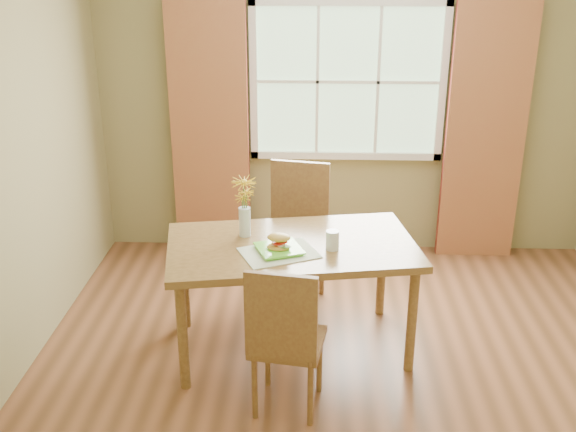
% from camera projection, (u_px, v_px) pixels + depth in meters
% --- Properties ---
extents(room, '(4.24, 3.84, 2.74)m').
position_uv_depth(room, '(361.00, 168.00, 3.88)').
color(room, brown).
rests_on(room, ground).
extents(window, '(1.62, 0.06, 1.32)m').
position_uv_depth(window, '(348.00, 82.00, 5.56)').
color(window, '#96BD8F').
rests_on(window, room).
extents(curtain_left, '(0.65, 0.08, 2.20)m').
position_uv_depth(curtain_left, '(210.00, 130.00, 5.67)').
color(curtain_left, maroon).
rests_on(curtain_left, room).
extents(curtain_right, '(0.65, 0.08, 2.20)m').
position_uv_depth(curtain_right, '(485.00, 133.00, 5.58)').
color(curtain_right, maroon).
rests_on(curtain_right, room).
extents(dining_table, '(1.71, 1.14, 0.77)m').
position_uv_depth(dining_table, '(292.00, 255.00, 4.34)').
color(dining_table, olive).
rests_on(dining_table, room).
extents(chair_near, '(0.46, 0.46, 0.96)m').
position_uv_depth(chair_near, '(285.00, 335.00, 3.75)').
color(chair_near, brown).
rests_on(chair_near, room).
extents(chair_far, '(0.52, 0.52, 1.07)m').
position_uv_depth(chair_far, '(297.00, 227.00, 5.04)').
color(chair_far, brown).
rests_on(chair_far, room).
extents(placemat, '(0.55, 0.49, 0.01)m').
position_uv_depth(placemat, '(279.00, 253.00, 4.17)').
color(placemat, '#B8C0A3').
rests_on(placemat, dining_table).
extents(plate, '(0.34, 0.34, 0.01)m').
position_uv_depth(plate, '(279.00, 250.00, 4.19)').
color(plate, '#67D936').
rests_on(plate, placemat).
extents(croissant_sandwich, '(0.16, 0.11, 0.11)m').
position_uv_depth(croissant_sandwich, '(279.00, 242.00, 4.15)').
color(croissant_sandwich, gold).
rests_on(croissant_sandwich, plate).
extents(water_glass, '(0.08, 0.08, 0.12)m').
position_uv_depth(water_glass, '(332.00, 241.00, 4.21)').
color(water_glass, silver).
rests_on(water_glass, dining_table).
extents(flower_vase, '(0.16, 0.16, 0.40)m').
position_uv_depth(flower_vase, '(244.00, 201.00, 4.34)').
color(flower_vase, silver).
rests_on(flower_vase, dining_table).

